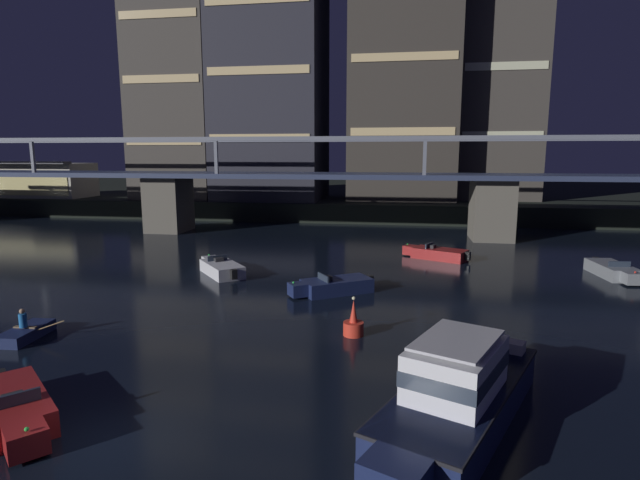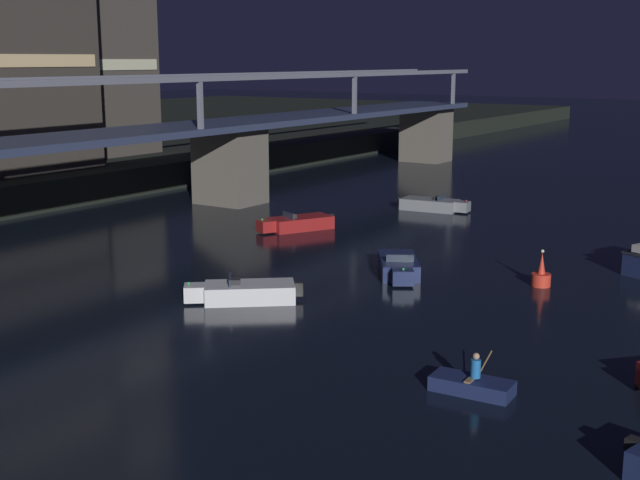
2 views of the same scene
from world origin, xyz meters
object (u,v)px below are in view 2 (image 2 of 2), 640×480
at_px(speedboat_far_left, 399,266).
at_px(channel_buoy, 541,276).
at_px(river_bridge, 54,167).
at_px(speedboat_mid_left, 297,223).
at_px(speedboat_near_right, 245,292).
at_px(dinghy_with_paddler, 472,385).
at_px(speedboat_near_center, 433,205).

height_order(speedboat_far_left, channel_buoy, channel_buoy).
xyz_separation_m(river_bridge, speedboat_mid_left, (10.36, -9.89, -3.93)).
xyz_separation_m(speedboat_near_right, speedboat_mid_left, (14.39, 7.33, 0.00)).
bearing_deg(speedboat_far_left, dinghy_with_paddler, -142.61).
height_order(speedboat_near_center, dinghy_with_paddler, dinghy_with_paddler).
relative_size(speedboat_near_center, speedboat_mid_left, 1.06).
relative_size(speedboat_near_right, channel_buoy, 2.61).
relative_size(speedboat_near_right, dinghy_with_paddler, 1.73).
distance_m(channel_buoy, dinghy_with_paddler, 14.17).
bearing_deg(speedboat_mid_left, channel_buoy, -105.08).
xyz_separation_m(speedboat_near_center, speedboat_near_right, (-25.30, -3.41, 0.00)).
bearing_deg(speedboat_near_right, channel_buoy, -45.61).
relative_size(speedboat_far_left, channel_buoy, 2.72).
distance_m(speedboat_near_center, dinghy_with_paddler, 33.55).
bearing_deg(river_bridge, dinghy_with_paddler, -105.38).
relative_size(speedboat_near_center, channel_buoy, 2.97).
distance_m(speedboat_near_center, speedboat_near_right, 25.53).
distance_m(speedboat_near_right, dinghy_with_paddler, 13.29).
relative_size(speedboat_near_right, speedboat_far_left, 0.96).
distance_m(river_bridge, speedboat_far_left, 21.30).
xyz_separation_m(speedboat_near_center, channel_buoy, (-15.57, -13.35, 0.06)).
distance_m(speedboat_near_right, speedboat_mid_left, 16.15).
height_order(speedboat_near_center, speedboat_mid_left, same).
xyz_separation_m(speedboat_near_center, speedboat_far_left, (-17.35, -6.75, 0.00)).
height_order(speedboat_near_right, speedboat_far_left, same).
distance_m(speedboat_near_center, channel_buoy, 20.51).
xyz_separation_m(river_bridge, dinghy_with_paddler, (-8.21, -29.84, -4.06)).
height_order(speedboat_mid_left, speedboat_far_left, same).
xyz_separation_m(channel_buoy, dinghy_with_paddler, (-13.92, -2.67, -0.20)).
xyz_separation_m(river_bridge, speedboat_near_center, (21.27, -13.81, -3.93)).
bearing_deg(speedboat_far_left, speedboat_mid_left, 58.89).
xyz_separation_m(speedboat_near_center, dinghy_with_paddler, (-29.48, -16.02, -0.14)).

